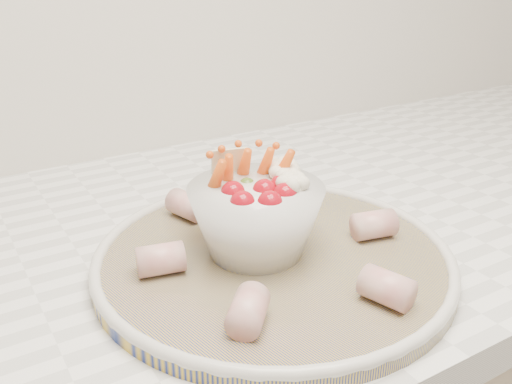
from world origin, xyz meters
TOP-DOWN VIEW (x-y plane):
  - serving_platter at (-0.17, 1.34)m, footprint 0.43×0.43m
  - veggie_bowl at (-0.18, 1.36)m, footprint 0.14×0.14m
  - cured_meat_rolls at (-0.17, 1.34)m, footprint 0.27×0.30m

SIDE VIEW (x-z plane):
  - serving_platter at x=-0.17m, z-range 0.92..0.94m
  - cured_meat_rolls at x=-0.17m, z-range 0.93..0.97m
  - veggie_bowl at x=-0.18m, z-range 0.92..1.03m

